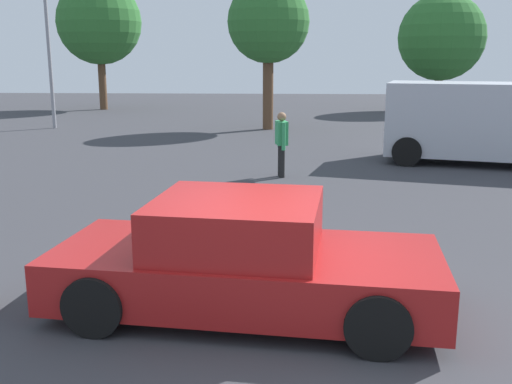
% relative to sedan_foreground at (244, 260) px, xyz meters
% --- Properties ---
extents(ground_plane, '(80.00, 80.00, 0.00)m').
position_rel_sedan_foreground_xyz_m(ground_plane, '(0.40, -0.21, -0.58)').
color(ground_plane, '#38383D').
extents(sedan_foreground, '(4.38, 2.27, 1.28)m').
position_rel_sedan_foreground_xyz_m(sedan_foreground, '(0.00, 0.00, 0.00)').
color(sedan_foreground, maroon).
rests_on(sedan_foreground, ground_plane).
extents(van_white, '(5.23, 3.19, 2.11)m').
position_rel_sedan_foreground_xyz_m(van_white, '(5.56, 9.62, 0.56)').
color(van_white, '#B2B7C1').
rests_on(van_white, ground_plane).
extents(pedestrian, '(0.32, 0.56, 1.52)m').
position_rel_sedan_foreground_xyz_m(pedestrian, '(0.32, 7.57, 0.31)').
color(pedestrian, black).
rests_on(pedestrian, ground_plane).
extents(light_post_near, '(0.44, 0.44, 6.19)m').
position_rel_sedan_foreground_xyz_m(light_post_near, '(-8.81, 16.89, 3.63)').
color(light_post_near, gray).
rests_on(light_post_near, ground_plane).
extents(tree_back_left, '(4.39, 4.39, 5.94)m').
position_rel_sedan_foreground_xyz_m(tree_back_left, '(8.22, 25.42, 3.15)').
color(tree_back_left, brown).
rests_on(tree_back_left, ground_plane).
extents(tree_back_center, '(3.11, 3.11, 5.62)m').
position_rel_sedan_foreground_xyz_m(tree_back_center, '(-0.32, 16.99, 3.44)').
color(tree_back_center, brown).
rests_on(tree_back_center, ground_plane).
extents(tree_back_right, '(4.39, 4.39, 6.74)m').
position_rel_sedan_foreground_xyz_m(tree_back_right, '(-9.47, 25.45, 3.95)').
color(tree_back_right, brown).
rests_on(tree_back_right, ground_plane).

